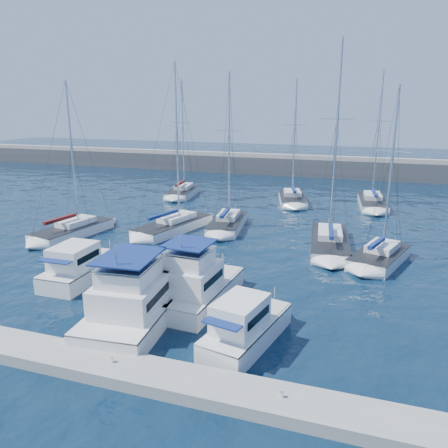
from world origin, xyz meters
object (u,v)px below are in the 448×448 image
(motor_yacht_port_inner, at_px, (139,301))
(sailboat_back_a, at_px, (183,192))
(sailboat_mid_c, at_px, (228,223))
(sailboat_mid_b, at_px, (174,225))
(motor_yacht_stbd_inner, at_px, (196,287))
(motor_yacht_port_outer, at_px, (80,268))
(sailboat_back_c, at_px, (372,202))
(motor_yacht_stbd_outer, at_px, (245,328))
(sailboat_mid_a, at_px, (73,230))
(sailboat_mid_e, at_px, (380,256))
(sailboat_back_b, at_px, (292,199))
(sailboat_mid_d, at_px, (330,242))

(motor_yacht_port_inner, height_order, sailboat_back_a, sailboat_back_a)
(sailboat_mid_c, bearing_deg, sailboat_mid_b, -159.34)
(motor_yacht_stbd_inner, height_order, sailboat_mid_b, sailboat_mid_b)
(motor_yacht_port_inner, relative_size, motor_yacht_stbd_inner, 1.34)
(motor_yacht_port_outer, relative_size, sailboat_back_c, 0.41)
(motor_yacht_stbd_outer, xyz_separation_m, sailboat_mid_b, (-12.51, 18.41, -0.41))
(sailboat_mid_a, xyz_separation_m, sailboat_back_c, (27.27, 22.05, 0.01))
(sailboat_mid_e, bearing_deg, sailboat_mid_c, 177.25)
(sailboat_mid_a, height_order, sailboat_back_c, sailboat_back_c)
(motor_yacht_stbd_inner, distance_m, sailboat_mid_a, 19.55)
(motor_yacht_port_outer, xyz_separation_m, sailboat_mid_c, (5.84, 16.24, -0.40))
(motor_yacht_port_inner, relative_size, sailboat_mid_b, 0.63)
(sailboat_back_a, bearing_deg, sailboat_mid_a, -103.71)
(sailboat_back_c, bearing_deg, motor_yacht_stbd_outer, -104.98)
(motor_yacht_stbd_outer, bearing_deg, motor_yacht_port_inner, -175.04)
(sailboat_mid_c, relative_size, sailboat_back_b, 1.00)
(motor_yacht_port_outer, height_order, sailboat_back_b, sailboat_back_b)
(sailboat_mid_e, bearing_deg, sailboat_mid_a, -158.48)
(sailboat_back_b, bearing_deg, motor_yacht_stbd_inner, -105.63)
(sailboat_back_a, bearing_deg, sailboat_back_b, -5.18)
(sailboat_mid_d, bearing_deg, sailboat_mid_b, 171.32)
(sailboat_mid_c, distance_m, sailboat_mid_e, 15.66)
(sailboat_mid_d, xyz_separation_m, sailboat_mid_e, (4.15, -2.61, -0.02))
(sailboat_back_a, xyz_separation_m, sailboat_back_b, (15.02, 0.38, -0.01))
(motor_yacht_port_inner, height_order, sailboat_mid_a, sailboat_mid_a)
(motor_yacht_port_outer, distance_m, motor_yacht_stbd_outer, 14.32)
(sailboat_mid_b, xyz_separation_m, sailboat_mid_c, (4.82, 2.52, 0.01))
(motor_yacht_stbd_inner, height_order, sailboat_mid_d, sailboat_mid_d)
(sailboat_mid_d, bearing_deg, motor_yacht_stbd_outer, -105.13)
(motor_yacht_stbd_inner, bearing_deg, sailboat_back_c, 75.73)
(sailboat_mid_d, bearing_deg, sailboat_mid_e, -38.61)
(sailboat_mid_c, bearing_deg, sailboat_back_b, 65.91)
(sailboat_mid_d, xyz_separation_m, sailboat_back_c, (3.54, 18.08, -0.01))
(motor_yacht_stbd_outer, distance_m, sailboat_mid_e, 16.69)
(sailboat_mid_d, height_order, sailboat_mid_e, sailboat_mid_d)
(motor_yacht_port_inner, bearing_deg, motor_yacht_stbd_inner, 46.06)
(sailboat_mid_c, height_order, sailboat_mid_d, sailboat_mid_d)
(motor_yacht_port_outer, height_order, sailboat_back_a, sailboat_back_a)
(sailboat_mid_d, xyz_separation_m, sailboat_back_b, (-6.16, 16.90, -0.01))
(sailboat_mid_e, relative_size, sailboat_back_a, 0.89)
(sailboat_mid_b, bearing_deg, sailboat_mid_a, -136.50)
(motor_yacht_port_inner, bearing_deg, sailboat_mid_a, 132.87)
(sailboat_mid_b, bearing_deg, sailboat_back_a, 125.71)
(motor_yacht_port_inner, relative_size, sailboat_back_b, 0.66)
(sailboat_back_a, bearing_deg, sailboat_mid_c, -57.84)
(sailboat_mid_d, distance_m, sailboat_mid_e, 4.91)
(motor_yacht_port_outer, xyz_separation_m, sailboat_mid_a, (-7.48, 9.15, -0.42))
(sailboat_mid_c, bearing_deg, sailboat_mid_e, -28.42)
(motor_yacht_stbd_inner, bearing_deg, motor_yacht_port_outer, 178.09)
(sailboat_back_c, bearing_deg, sailboat_mid_d, -106.16)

